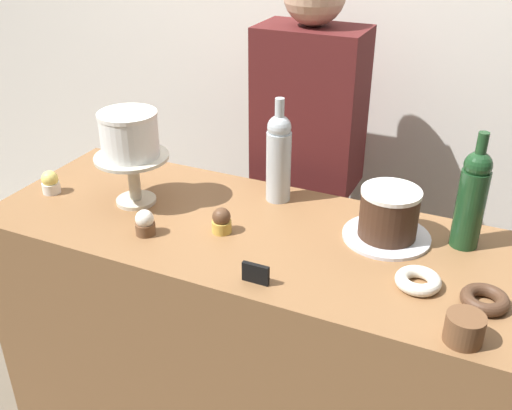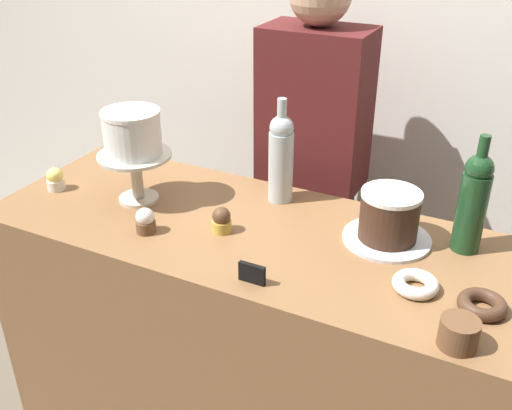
{
  "view_description": "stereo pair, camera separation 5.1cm",
  "coord_description": "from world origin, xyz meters",
  "px_view_note": "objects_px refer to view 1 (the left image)",
  "views": [
    {
      "loc": [
        0.6,
        -1.31,
        1.79
      ],
      "look_at": [
        0.0,
        0.0,
        1.01
      ],
      "focal_mm": 41.43,
      "sensor_mm": 36.0,
      "label": 1
    },
    {
      "loc": [
        0.65,
        -1.29,
        1.79
      ],
      "look_at": [
        0.0,
        0.0,
        1.01
      ],
      "focal_mm": 41.43,
      "sensor_mm": 36.0,
      "label": 2
    }
  ],
  "objects_px": {
    "chocolate_round_cake": "(389,213)",
    "wine_bottle_clear": "(279,156)",
    "cake_stand_pedestal": "(133,171)",
    "cupcake_chocolate": "(222,221)",
    "price_sign_chalkboard": "(256,273)",
    "donut_chocolate": "(485,300)",
    "wine_bottle_green": "(472,198)",
    "cupcake_vanilla": "(145,223)",
    "barista_figure": "(306,183)",
    "white_layer_cake": "(129,134)",
    "cupcake_lemon": "(50,183)",
    "cookie_stack": "(464,328)",
    "donut_sugar": "(418,281)"
  },
  "relations": [
    {
      "from": "chocolate_round_cake",
      "to": "wine_bottle_clear",
      "type": "relative_size",
      "value": 0.5
    },
    {
      "from": "cake_stand_pedestal",
      "to": "wine_bottle_clear",
      "type": "bearing_deg",
      "value": 27.24
    },
    {
      "from": "cupcake_chocolate",
      "to": "price_sign_chalkboard",
      "type": "height_order",
      "value": "cupcake_chocolate"
    },
    {
      "from": "donut_chocolate",
      "to": "wine_bottle_green",
      "type": "bearing_deg",
      "value": 107.4
    },
    {
      "from": "cupcake_vanilla",
      "to": "cupcake_chocolate",
      "type": "bearing_deg",
      "value": 27.76
    },
    {
      "from": "price_sign_chalkboard",
      "to": "barista_figure",
      "type": "distance_m",
      "value": 0.78
    },
    {
      "from": "cupcake_chocolate",
      "to": "white_layer_cake",
      "type": "bearing_deg",
      "value": 171.12
    },
    {
      "from": "cupcake_lemon",
      "to": "cookie_stack",
      "type": "distance_m",
      "value": 1.3
    },
    {
      "from": "donut_sugar",
      "to": "cookie_stack",
      "type": "distance_m",
      "value": 0.2
    },
    {
      "from": "cake_stand_pedestal",
      "to": "cupcake_lemon",
      "type": "relative_size",
      "value": 3.0
    },
    {
      "from": "cupcake_lemon",
      "to": "price_sign_chalkboard",
      "type": "bearing_deg",
      "value": -12.26
    },
    {
      "from": "cake_stand_pedestal",
      "to": "donut_sugar",
      "type": "bearing_deg",
      "value": -5.36
    },
    {
      "from": "cupcake_vanilla",
      "to": "donut_sugar",
      "type": "height_order",
      "value": "cupcake_vanilla"
    },
    {
      "from": "cake_stand_pedestal",
      "to": "wine_bottle_green",
      "type": "distance_m",
      "value": 0.97
    },
    {
      "from": "white_layer_cake",
      "to": "cupcake_lemon",
      "type": "height_order",
      "value": "white_layer_cake"
    },
    {
      "from": "cake_stand_pedestal",
      "to": "price_sign_chalkboard",
      "type": "xyz_separation_m",
      "value": [
        0.51,
        -0.23,
        -0.08
      ]
    },
    {
      "from": "cupcake_vanilla",
      "to": "cookie_stack",
      "type": "xyz_separation_m",
      "value": [
        0.87,
        -0.09,
        -0.0
      ]
    },
    {
      "from": "donut_sugar",
      "to": "cupcake_lemon",
      "type": "bearing_deg",
      "value": 178.88
    },
    {
      "from": "cupcake_chocolate",
      "to": "cupcake_lemon",
      "type": "bearing_deg",
      "value": -179.14
    },
    {
      "from": "donut_chocolate",
      "to": "barista_figure",
      "type": "bearing_deg",
      "value": 137.0
    },
    {
      "from": "cupcake_chocolate",
      "to": "cookie_stack",
      "type": "relative_size",
      "value": 0.88
    },
    {
      "from": "wine_bottle_clear",
      "to": "price_sign_chalkboard",
      "type": "bearing_deg",
      "value": -74.27
    },
    {
      "from": "cookie_stack",
      "to": "price_sign_chalkboard",
      "type": "xyz_separation_m",
      "value": [
        -0.49,
        0.01,
        -0.01
      ]
    },
    {
      "from": "cookie_stack",
      "to": "barista_figure",
      "type": "relative_size",
      "value": 0.05
    },
    {
      "from": "wine_bottle_green",
      "to": "cupcake_chocolate",
      "type": "relative_size",
      "value": 4.38
    },
    {
      "from": "cupcake_vanilla",
      "to": "barista_figure",
      "type": "bearing_deg",
      "value": 71.03
    },
    {
      "from": "wine_bottle_clear",
      "to": "wine_bottle_green",
      "type": "xyz_separation_m",
      "value": [
        0.56,
        -0.04,
        0.0
      ]
    },
    {
      "from": "cake_stand_pedestal",
      "to": "cupcake_chocolate",
      "type": "bearing_deg",
      "value": -8.88
    },
    {
      "from": "wine_bottle_clear",
      "to": "cupcake_vanilla",
      "type": "relative_size",
      "value": 4.38
    },
    {
      "from": "donut_sugar",
      "to": "barista_figure",
      "type": "bearing_deg",
      "value": 129.93
    },
    {
      "from": "donut_chocolate",
      "to": "barista_figure",
      "type": "height_order",
      "value": "barista_figure"
    },
    {
      "from": "cookie_stack",
      "to": "price_sign_chalkboard",
      "type": "relative_size",
      "value": 1.2
    },
    {
      "from": "cake_stand_pedestal",
      "to": "cupcake_lemon",
      "type": "bearing_deg",
      "value": -168.05
    },
    {
      "from": "white_layer_cake",
      "to": "barista_figure",
      "type": "distance_m",
      "value": 0.72
    },
    {
      "from": "wine_bottle_green",
      "to": "cupcake_lemon",
      "type": "relative_size",
      "value": 4.38
    },
    {
      "from": "chocolate_round_cake",
      "to": "cupcake_vanilla",
      "type": "bearing_deg",
      "value": -157.24
    },
    {
      "from": "wine_bottle_clear",
      "to": "cupcake_lemon",
      "type": "distance_m",
      "value": 0.73
    },
    {
      "from": "cake_stand_pedestal",
      "to": "cupcake_vanilla",
      "type": "xyz_separation_m",
      "value": [
        0.14,
        -0.15,
        -0.07
      ]
    },
    {
      "from": "cupcake_chocolate",
      "to": "wine_bottle_green",
      "type": "bearing_deg",
      "value": 18.7
    },
    {
      "from": "cupcake_vanilla",
      "to": "cupcake_chocolate",
      "type": "distance_m",
      "value": 0.21
    },
    {
      "from": "cupcake_chocolate",
      "to": "donut_chocolate",
      "type": "xyz_separation_m",
      "value": [
        0.71,
        -0.04,
        -0.02
      ]
    },
    {
      "from": "white_layer_cake",
      "to": "cupcake_chocolate",
      "type": "xyz_separation_m",
      "value": [
        0.32,
        -0.05,
        -0.19
      ]
    },
    {
      "from": "chocolate_round_cake",
      "to": "cupcake_vanilla",
      "type": "height_order",
      "value": "chocolate_round_cake"
    },
    {
      "from": "wine_bottle_green",
      "to": "price_sign_chalkboard",
      "type": "height_order",
      "value": "wine_bottle_green"
    },
    {
      "from": "cookie_stack",
      "to": "price_sign_chalkboard",
      "type": "height_order",
      "value": "cookie_stack"
    },
    {
      "from": "white_layer_cake",
      "to": "cupcake_chocolate",
      "type": "height_order",
      "value": "white_layer_cake"
    },
    {
      "from": "white_layer_cake",
      "to": "donut_sugar",
      "type": "height_order",
      "value": "white_layer_cake"
    },
    {
      "from": "donut_sugar",
      "to": "barista_figure",
      "type": "distance_m",
      "value": 0.8
    },
    {
      "from": "donut_chocolate",
      "to": "cupcake_vanilla",
      "type": "bearing_deg",
      "value": -176.4
    },
    {
      "from": "white_layer_cake",
      "to": "wine_bottle_clear",
      "type": "bearing_deg",
      "value": 27.24
    }
  ]
}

